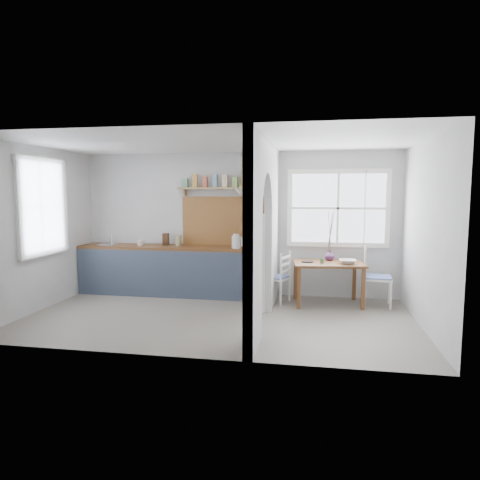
% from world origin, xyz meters
% --- Properties ---
extents(floor, '(5.80, 3.20, 0.01)m').
position_xyz_m(floor, '(0.00, 0.00, 0.00)').
color(floor, slate).
rests_on(floor, ground).
extents(ceiling, '(5.80, 3.20, 0.01)m').
position_xyz_m(ceiling, '(0.00, 0.00, 2.60)').
color(ceiling, silver).
rests_on(ceiling, walls).
extents(walls, '(5.81, 3.21, 2.60)m').
position_xyz_m(walls, '(0.00, 0.00, 1.30)').
color(walls, silver).
rests_on(walls, floor).
extents(partition, '(0.12, 3.20, 2.60)m').
position_xyz_m(partition, '(0.70, 0.06, 1.45)').
color(partition, silver).
rests_on(partition, floor).
extents(kitchen_window, '(0.10, 1.16, 1.50)m').
position_xyz_m(kitchen_window, '(-2.87, 0.00, 1.65)').
color(kitchen_window, white).
rests_on(kitchen_window, walls).
extents(nook_window, '(1.76, 0.10, 1.30)m').
position_xyz_m(nook_window, '(1.80, 1.56, 1.60)').
color(nook_window, white).
rests_on(nook_window, walls).
extents(counter, '(3.50, 0.60, 0.90)m').
position_xyz_m(counter, '(-1.13, 1.33, 0.46)').
color(counter, brown).
rests_on(counter, floor).
extents(sink, '(0.40, 0.40, 0.02)m').
position_xyz_m(sink, '(-2.43, 1.30, 0.89)').
color(sink, silver).
rests_on(sink, counter).
extents(backsplash, '(1.65, 0.03, 0.90)m').
position_xyz_m(backsplash, '(-0.20, 1.58, 1.35)').
color(backsplash, olive).
rests_on(backsplash, walls).
extents(shelf, '(1.75, 0.20, 0.21)m').
position_xyz_m(shelf, '(-0.20, 1.49, 2.01)').
color(shelf, '#B0884C').
rests_on(shelf, walls).
extents(pendant_lamp, '(0.26, 0.26, 0.16)m').
position_xyz_m(pendant_lamp, '(0.15, 1.15, 1.88)').
color(pendant_lamp, beige).
rests_on(pendant_lamp, ceiling).
extents(utensil_rail, '(0.02, 0.50, 0.02)m').
position_xyz_m(utensil_rail, '(0.61, 0.90, 1.45)').
color(utensil_rail, silver).
rests_on(utensil_rail, partition).
extents(dining_table, '(1.23, 0.91, 0.72)m').
position_xyz_m(dining_table, '(1.64, 1.08, 0.36)').
color(dining_table, brown).
rests_on(dining_table, floor).
extents(chair_left, '(0.52, 0.52, 0.88)m').
position_xyz_m(chair_left, '(0.76, 1.08, 0.44)').
color(chair_left, white).
rests_on(chair_left, floor).
extents(chair_right, '(0.49, 0.49, 0.98)m').
position_xyz_m(chair_right, '(2.45, 1.12, 0.49)').
color(chair_right, white).
rests_on(chair_right, floor).
extents(kettle, '(0.25, 0.21, 0.26)m').
position_xyz_m(kettle, '(0.06, 1.18, 1.03)').
color(kettle, white).
rests_on(kettle, counter).
extents(mug_a, '(0.12, 0.12, 0.10)m').
position_xyz_m(mug_a, '(-1.76, 1.24, 0.95)').
color(mug_a, white).
rests_on(mug_a, counter).
extents(mug_b, '(0.15, 0.15, 0.09)m').
position_xyz_m(mug_b, '(-1.79, 1.37, 0.95)').
color(mug_b, white).
rests_on(mug_b, counter).
extents(knife_block, '(0.12, 0.15, 0.22)m').
position_xyz_m(knife_block, '(-1.32, 1.42, 1.01)').
color(knife_block, '#3D2212').
rests_on(knife_block, counter).
extents(jar, '(0.14, 0.14, 0.18)m').
position_xyz_m(jar, '(-1.08, 1.42, 0.99)').
color(jar, tan).
rests_on(jar, counter).
extents(towel_magenta, '(0.02, 0.03, 0.52)m').
position_xyz_m(towel_magenta, '(0.58, 0.98, 0.28)').
color(towel_magenta, '#CE2B81').
rests_on(towel_magenta, counter).
extents(towel_orange, '(0.02, 0.03, 0.53)m').
position_xyz_m(towel_orange, '(0.58, 0.96, 0.25)').
color(towel_orange, orange).
rests_on(towel_orange, counter).
extents(bowl, '(0.28, 0.28, 0.07)m').
position_xyz_m(bowl, '(1.95, 0.99, 0.75)').
color(bowl, white).
rests_on(bowl, dining_table).
extents(table_cup, '(0.11, 0.11, 0.08)m').
position_xyz_m(table_cup, '(1.53, 0.97, 0.76)').
color(table_cup, '#4C754E').
rests_on(table_cup, dining_table).
extents(plate, '(0.24, 0.24, 0.02)m').
position_xyz_m(plate, '(1.30, 1.03, 0.72)').
color(plate, black).
rests_on(plate, dining_table).
extents(vase, '(0.19, 0.19, 0.17)m').
position_xyz_m(vase, '(1.67, 1.29, 0.80)').
color(vase, '#4D2759').
rests_on(vase, dining_table).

